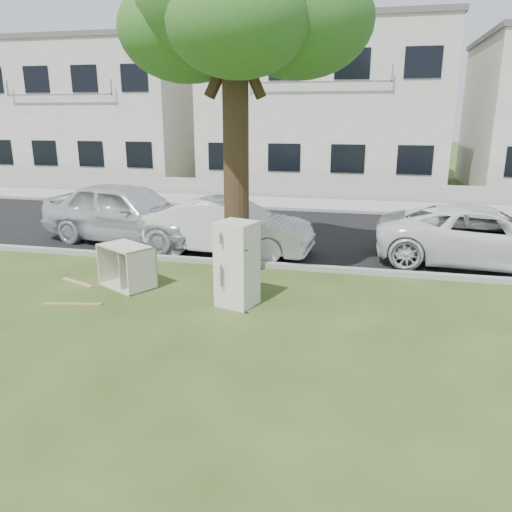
% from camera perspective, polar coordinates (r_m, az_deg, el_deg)
% --- Properties ---
extents(ground, '(120.00, 120.00, 0.00)m').
position_cam_1_polar(ground, '(9.40, -2.62, -5.57)').
color(ground, '#2B4217').
extents(road, '(120.00, 7.00, 0.01)m').
position_cam_1_polar(road, '(15.02, 3.47, 2.68)').
color(road, black).
rests_on(road, ground).
extents(kerb_near, '(120.00, 0.18, 0.12)m').
position_cam_1_polar(kerb_near, '(11.65, 0.58, -1.26)').
color(kerb_near, gray).
rests_on(kerb_near, ground).
extents(kerb_far, '(120.00, 0.18, 0.12)m').
position_cam_1_polar(kerb_far, '(18.45, 5.29, 5.12)').
color(kerb_far, gray).
rests_on(kerb_far, ground).
extents(sidewalk, '(120.00, 2.80, 0.01)m').
position_cam_1_polar(sidewalk, '(19.87, 5.86, 5.90)').
color(sidewalk, gray).
rests_on(sidewalk, ground).
extents(low_wall, '(120.00, 0.15, 0.70)m').
position_cam_1_polar(low_wall, '(21.38, 6.43, 7.53)').
color(low_wall, gray).
rests_on(low_wall, ground).
extents(street_tree, '(3.80, 3.80, 7.02)m').
position_cam_1_polar(street_tree, '(10.79, -2.48, 26.88)').
color(street_tree, black).
rests_on(street_tree, ground).
extents(townhouse_left, '(10.20, 8.16, 7.04)m').
position_cam_1_polar(townhouse_left, '(29.64, -16.76, 15.46)').
color(townhouse_left, silver).
rests_on(townhouse_left, ground).
extents(townhouse_center, '(11.22, 8.16, 7.44)m').
position_cam_1_polar(townhouse_center, '(26.03, 7.97, 16.42)').
color(townhouse_center, silver).
rests_on(townhouse_center, ground).
extents(fridge, '(0.80, 0.77, 1.58)m').
position_cam_1_polar(fridge, '(9.15, -2.18, -0.93)').
color(fridge, silver).
rests_on(fridge, ground).
extents(cabinet, '(1.32, 1.17, 0.88)m').
position_cam_1_polar(cabinet, '(10.57, -14.54, -1.11)').
color(cabinet, beige).
rests_on(cabinet, ground).
extents(plank_a, '(1.11, 0.32, 0.02)m').
position_cam_1_polar(plank_a, '(10.01, -20.26, -5.16)').
color(plank_a, '#99774A').
rests_on(plank_a, ground).
extents(plank_b, '(0.92, 0.46, 0.02)m').
position_cam_1_polar(plank_b, '(11.21, -19.70, -2.87)').
color(plank_b, tan).
rests_on(plank_b, ground).
extents(plank_c, '(0.24, 0.88, 0.02)m').
position_cam_1_polar(plank_c, '(10.85, -13.52, -2.96)').
color(plank_c, tan).
rests_on(plank_c, ground).
extents(car_center, '(4.25, 1.69, 1.38)m').
position_cam_1_polar(car_center, '(12.65, -3.06, 3.34)').
color(car_center, silver).
rests_on(car_center, ground).
extents(car_right, '(5.12, 2.69, 1.37)m').
position_cam_1_polar(car_right, '(12.83, 24.71, 2.05)').
color(car_right, silver).
rests_on(car_right, ground).
extents(car_left, '(5.15, 2.79, 1.66)m').
position_cam_1_polar(car_left, '(14.22, -14.46, 4.85)').
color(car_left, '#BABCC2').
rests_on(car_left, ground).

